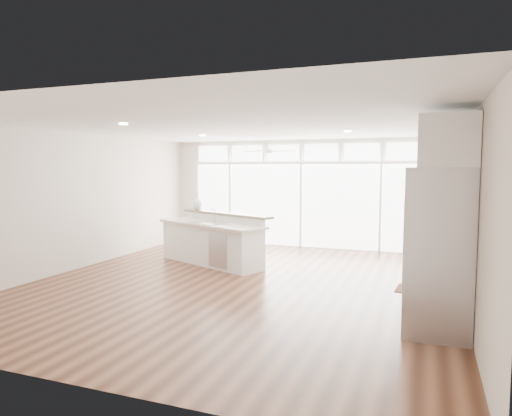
% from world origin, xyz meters
% --- Properties ---
extents(floor, '(7.00, 8.00, 0.02)m').
position_xyz_m(floor, '(0.00, 0.00, -0.01)').
color(floor, '#3F2013').
rests_on(floor, ground).
extents(ceiling, '(7.00, 8.00, 0.02)m').
position_xyz_m(ceiling, '(0.00, 0.00, 2.70)').
color(ceiling, white).
rests_on(ceiling, wall_back).
extents(wall_back, '(7.00, 0.04, 2.70)m').
position_xyz_m(wall_back, '(0.00, 4.00, 1.35)').
color(wall_back, beige).
rests_on(wall_back, floor).
extents(wall_front, '(7.00, 0.04, 2.70)m').
position_xyz_m(wall_front, '(0.00, -4.00, 1.35)').
color(wall_front, beige).
rests_on(wall_front, floor).
extents(wall_left, '(0.04, 8.00, 2.70)m').
position_xyz_m(wall_left, '(-3.50, 0.00, 1.35)').
color(wall_left, beige).
rests_on(wall_left, floor).
extents(wall_right, '(0.04, 8.00, 2.70)m').
position_xyz_m(wall_right, '(3.50, 0.00, 1.35)').
color(wall_right, beige).
rests_on(wall_right, floor).
extents(glass_wall, '(5.80, 0.06, 2.08)m').
position_xyz_m(glass_wall, '(0.00, 3.94, 1.05)').
color(glass_wall, white).
rests_on(glass_wall, wall_back).
extents(transom_row, '(5.90, 0.06, 0.40)m').
position_xyz_m(transom_row, '(0.00, 3.94, 2.38)').
color(transom_row, white).
rests_on(transom_row, wall_back).
extents(desk_window, '(0.04, 0.85, 0.85)m').
position_xyz_m(desk_window, '(3.46, 0.30, 1.55)').
color(desk_window, white).
rests_on(desk_window, wall_right).
extents(ceiling_fan, '(1.16, 1.16, 0.32)m').
position_xyz_m(ceiling_fan, '(-0.50, 2.80, 2.48)').
color(ceiling_fan, silver).
rests_on(ceiling_fan, ceiling).
extents(recessed_lights, '(3.40, 3.00, 0.02)m').
position_xyz_m(recessed_lights, '(0.00, 0.20, 2.68)').
color(recessed_lights, silver).
rests_on(recessed_lights, ceiling).
extents(oven_cabinet, '(0.64, 1.20, 2.50)m').
position_xyz_m(oven_cabinet, '(3.17, 1.80, 1.25)').
color(oven_cabinet, white).
rests_on(oven_cabinet, floor).
extents(desk_nook, '(0.72, 1.30, 0.76)m').
position_xyz_m(desk_nook, '(3.13, 0.30, 0.38)').
color(desk_nook, white).
rests_on(desk_nook, floor).
extents(upper_cabinets, '(0.64, 1.30, 0.64)m').
position_xyz_m(upper_cabinets, '(3.17, 0.30, 2.35)').
color(upper_cabinets, white).
rests_on(upper_cabinets, wall_right).
extents(refrigerator, '(0.76, 0.90, 2.00)m').
position_xyz_m(refrigerator, '(3.11, -1.35, 1.00)').
color(refrigerator, '#B0AFB4').
rests_on(refrigerator, floor).
extents(fridge_cabinet, '(0.64, 0.90, 0.60)m').
position_xyz_m(fridge_cabinet, '(3.17, -1.35, 2.30)').
color(fridge_cabinet, white).
rests_on(fridge_cabinet, wall_right).
extents(framed_photos, '(0.06, 0.22, 0.80)m').
position_xyz_m(framed_photos, '(3.46, 0.92, 1.40)').
color(framed_photos, black).
rests_on(framed_photos, wall_right).
extents(kitchen_island, '(2.81, 1.97, 1.05)m').
position_xyz_m(kitchen_island, '(-1.22, 1.27, 0.52)').
color(kitchen_island, white).
rests_on(kitchen_island, floor).
extents(rug, '(0.87, 0.66, 0.01)m').
position_xyz_m(rug, '(2.95, 0.59, 0.01)').
color(rug, '#3A1F12').
rests_on(rug, floor).
extents(office_chair, '(0.61, 0.58, 0.98)m').
position_xyz_m(office_chair, '(3.05, 0.63, 0.49)').
color(office_chair, black).
rests_on(office_chair, floor).
extents(fishbowl, '(0.34, 0.34, 0.25)m').
position_xyz_m(fishbowl, '(-1.93, 2.02, 1.17)').
color(fishbowl, white).
rests_on(fishbowl, kitchen_island).
extents(monitor, '(0.10, 0.50, 0.41)m').
position_xyz_m(monitor, '(3.05, 0.30, 0.97)').
color(monitor, black).
rests_on(monitor, desk_nook).
extents(keyboard, '(0.15, 0.34, 0.02)m').
position_xyz_m(keyboard, '(2.88, 0.30, 0.77)').
color(keyboard, white).
rests_on(keyboard, desk_nook).
extents(potted_plant, '(0.25, 0.28, 0.21)m').
position_xyz_m(potted_plant, '(3.17, 1.80, 2.61)').
color(potted_plant, '#2C5D27').
rests_on(potted_plant, oven_cabinet).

